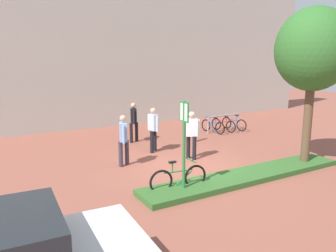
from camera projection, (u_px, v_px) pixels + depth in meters
ground_plane at (191, 165)px, 11.09m from camera, size 60.00×60.00×0.00m
building_facade at (103, 31)px, 17.24m from camera, size 28.00×1.20×10.00m
planter_strip at (248, 176)px, 9.84m from camera, size 7.00×1.10×0.16m
tree_sidewalk at (313, 50)px, 10.38m from camera, size 2.41×2.41×5.15m
parking_sign_post at (184, 134)px, 8.42m from camera, size 0.08×0.36×2.47m
bike_at_sign at (179, 178)px, 8.84m from camera, size 1.68×0.42×0.86m
bike_rack_cluster at (223, 124)px, 16.45m from camera, size 2.10×1.56×0.83m
bollard_steel at (195, 132)px, 14.27m from camera, size 0.16×0.16×0.90m
person_shirt_white at (153, 127)px, 12.58m from camera, size 0.38×0.60×1.72m
person_shirt_blue at (123, 137)px, 10.87m from camera, size 0.40×0.58×1.72m
person_suited_navy at (134, 120)px, 14.11m from camera, size 0.43×0.58×1.72m
person_casual_tan at (191, 132)px, 11.62m from camera, size 0.58×0.36×1.72m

